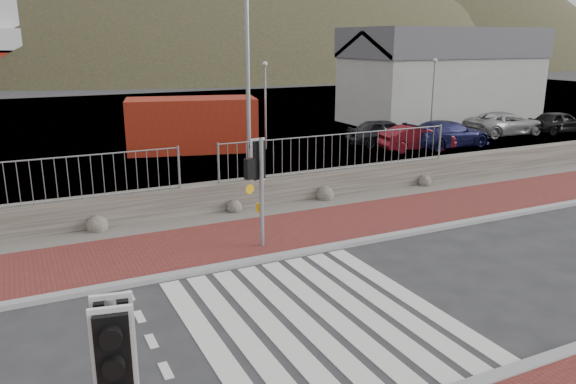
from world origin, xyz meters
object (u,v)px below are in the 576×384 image
shipping_container (192,125)px  car_e (559,122)px  traffic_signal_far (260,170)px  streetlight (251,65)px  car_c (448,134)px  car_a (386,132)px  traffic_signal_near (117,372)px  car_d (505,124)px  car_b (417,138)px

shipping_container → car_e: size_ratio=1.64×
traffic_signal_far → streetlight: (1.60, 4.32, 2.30)m
streetlight → car_e: bearing=11.0°
shipping_container → streetlight: bearing=-80.3°
traffic_signal_far → car_c: size_ratio=0.63×
car_a → car_e: size_ratio=1.07×
traffic_signal_near → shipping_container: 21.69m
traffic_signal_near → car_a: size_ratio=0.72×
shipping_container → car_d: 17.03m
car_c → car_e: car_c is taller
traffic_signal_far → shipping_container: (2.27, 13.34, -0.80)m
traffic_signal_near → shipping_container: traffic_signal_near is taller
shipping_container → car_e: bearing=2.6°
car_c → traffic_signal_far: bearing=121.2°
traffic_signal_near → shipping_container: bearing=82.3°
traffic_signal_far → car_a: traffic_signal_far is taller
streetlight → car_a: (9.64, 6.10, -3.68)m
traffic_signal_near → car_a: 23.75m
car_b → car_c: bearing=-81.1°
traffic_signal_far → car_b: 14.76m
streetlight → traffic_signal_far: bearing=-113.0°
shipping_container → car_b: shipping_container is taller
car_b → car_e: bearing=-77.3°
shipping_container → car_a: (8.98, -2.92, -0.58)m
shipping_container → car_d: size_ratio=1.29×
streetlight → car_d: 18.70m
car_b → car_c: 1.89m
car_c → shipping_container: bearing=66.7°
car_a → car_b: 1.77m
traffic_signal_far → shipping_container: traffic_signal_far is taller
streetlight → car_d: size_ratio=1.68×
streetlight → car_c: 13.39m
streetlight → car_e: 21.64m
car_a → car_d: bearing=-77.3°
shipping_container → traffic_signal_near: bearing=-94.6°
streetlight → car_e: (20.72, 5.02, -3.72)m
car_e → car_c: bearing=101.9°
traffic_signal_near → car_a: bearing=58.9°
traffic_signal_near → streetlight: (6.21, 11.54, 2.33)m
traffic_signal_far → traffic_signal_near: bearing=44.2°
traffic_signal_near → car_d: 29.33m
traffic_signal_far → car_d: 21.57m
car_a → car_d: car_a is taller
traffic_signal_near → traffic_signal_far: 8.56m
car_c → car_d: car_c is taller
car_e → shipping_container: bearing=86.5°
car_c → car_e: 8.64m
traffic_signal_near → car_c: size_ratio=0.62×
streetlight → car_d: streetlight is taller
shipping_container → car_b: (9.54, -4.60, -0.65)m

